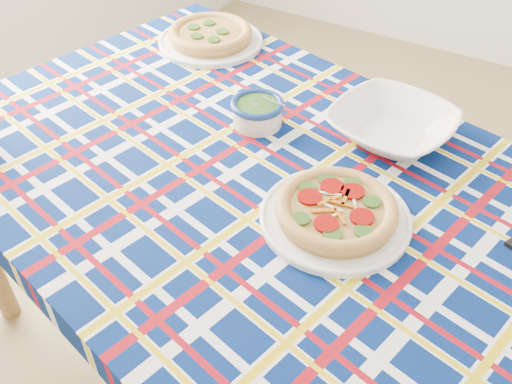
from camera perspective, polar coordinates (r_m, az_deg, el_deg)
The scene contains 7 objects.
floor at distance 2.07m, azimuth 16.28°, elevation -13.04°, with size 4.00×4.00×0.00m, color olive.
dining_table at distance 1.36m, azimuth 0.82°, elevation -1.24°, with size 1.87×1.42×0.78m.
tablecloth at distance 1.34m, azimuth 0.83°, elevation -0.44°, with size 1.70×1.08×0.11m, color #041850, non-canonical shape.
main_focaccia_plate at distance 1.19m, azimuth 8.02°, elevation -1.76°, with size 0.33×0.33×0.06m, color olive, non-canonical shape.
pesto_bowl at distance 1.46m, azimuth 0.15°, elevation 8.18°, with size 0.14×0.14×0.08m, color #1B3C10, non-canonical shape.
serving_bowl at distance 1.45m, azimuth 13.43°, elevation 6.48°, with size 0.29×0.29×0.07m, color white.
second_focaccia_plate at distance 1.85m, azimuth -4.58°, elevation 15.42°, with size 0.34×0.34×0.06m, color olive, non-canonical shape.
Camera 1 is at (0.09, -1.27, 1.63)m, focal length 40.00 mm.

